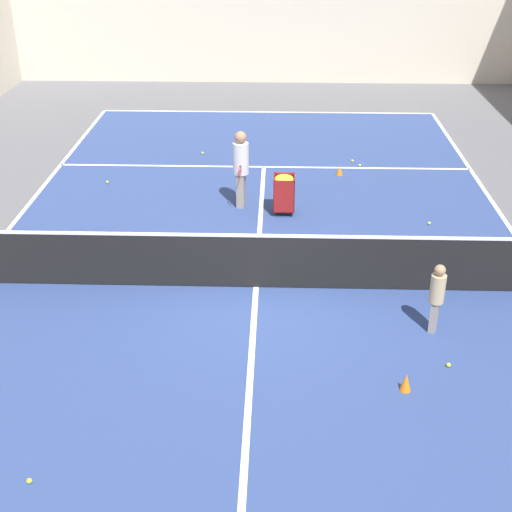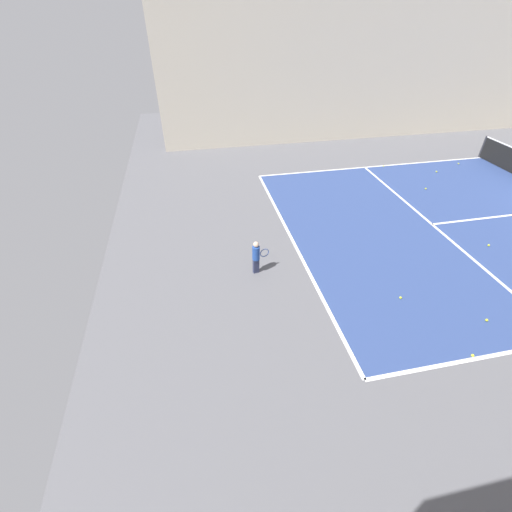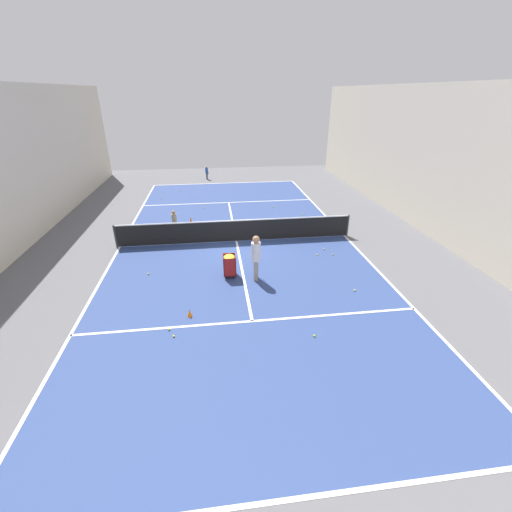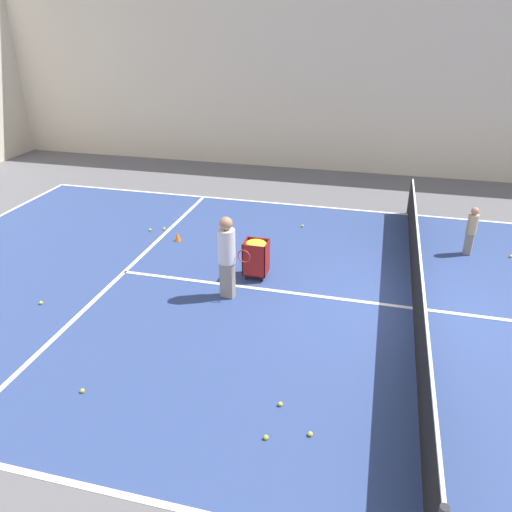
# 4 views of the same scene
# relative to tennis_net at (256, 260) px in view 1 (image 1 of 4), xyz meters

# --- Properties ---
(ground_plane) EXTENTS (35.65, 35.65, 0.00)m
(ground_plane) POSITION_rel_tennis_net_xyz_m (0.00, 0.00, -0.56)
(ground_plane) COLOR #5B5B60
(court_playing_area) EXTENTS (10.86, 23.41, 0.00)m
(court_playing_area) POSITION_rel_tennis_net_xyz_m (0.00, 0.00, -0.56)
(court_playing_area) COLOR navy
(court_playing_area) RESTS_ON ground
(line_baseline_far) EXTENTS (10.86, 0.10, 0.00)m
(line_baseline_far) POSITION_rel_tennis_net_xyz_m (0.00, 11.71, -0.55)
(line_baseline_far) COLOR white
(line_baseline_far) RESTS_ON ground
(line_service_far) EXTENTS (10.86, 0.10, 0.00)m
(line_service_far) POSITION_rel_tennis_net_xyz_m (0.00, 6.44, -0.55)
(line_service_far) COLOR white
(line_service_far) RESTS_ON ground
(line_centre_service) EXTENTS (0.10, 12.88, 0.00)m
(line_centre_service) POSITION_rel_tennis_net_xyz_m (0.00, 0.00, -0.55)
(line_centre_service) COLOR white
(line_centre_service) RESTS_ON ground
(tennis_net) EXTENTS (11.16, 0.10, 1.08)m
(tennis_net) POSITION_rel_tennis_net_xyz_m (0.00, 0.00, 0.00)
(tennis_net) COLOR #2D2D33
(tennis_net) RESTS_ON ground
(coach_at_net) EXTENTS (0.41, 0.71, 1.79)m
(coach_at_net) POSITION_rel_tennis_net_xyz_m (-0.47, 3.78, 0.47)
(coach_at_net) COLOR gray
(coach_at_net) RESTS_ON ground
(child_midcourt) EXTENTS (0.32, 0.32, 1.23)m
(child_midcourt) POSITION_rel_tennis_net_xyz_m (2.98, -1.36, 0.15)
(child_midcourt) COLOR gray
(child_midcourt) RESTS_ON ground
(ball_cart) EXTENTS (0.47, 0.53, 0.90)m
(ball_cart) POSITION_rel_tennis_net_xyz_m (0.52, 3.43, 0.06)
(ball_cart) COLOR maroon
(ball_cart) RESTS_ON ground
(training_cone_0) EXTENTS (0.17, 0.17, 0.25)m
(training_cone_0) POSITION_rel_tennis_net_xyz_m (1.96, 5.92, -0.43)
(training_cone_0) COLOR orange
(training_cone_0) RESTS_ON ground
(training_cone_1) EXTENTS (0.17, 0.17, 0.29)m
(training_cone_1) POSITION_rel_tennis_net_xyz_m (2.28, -2.98, -0.41)
(training_cone_1) COLOR orange
(training_cone_1) RESTS_ON ground
(tennis_ball_0) EXTENTS (0.07, 0.07, 0.07)m
(tennis_ball_0) POSITION_rel_tennis_net_xyz_m (-2.64, -4.97, -0.52)
(tennis_ball_0) COLOR yellow
(tennis_ball_0) RESTS_ON ground
(tennis_ball_1) EXTENTS (0.07, 0.07, 0.07)m
(tennis_ball_1) POSITION_rel_tennis_net_xyz_m (-3.89, 1.51, -0.52)
(tennis_ball_1) COLOR yellow
(tennis_ball_1) RESTS_ON ground
(tennis_ball_3) EXTENTS (0.07, 0.07, 0.07)m
(tennis_ball_3) POSITION_rel_tennis_net_xyz_m (3.70, 2.89, -0.52)
(tennis_ball_3) COLOR yellow
(tennis_ball_3) RESTS_ON ground
(tennis_ball_6) EXTENTS (0.07, 0.07, 0.07)m
(tennis_ball_6) POSITION_rel_tennis_net_xyz_m (-3.89, 5.13, -0.52)
(tennis_ball_6) COLOR yellow
(tennis_ball_6) RESTS_ON ground
(tennis_ball_7) EXTENTS (0.07, 0.07, 0.07)m
(tennis_ball_7) POSITION_rel_tennis_net_xyz_m (-3.41, 2.04, -0.52)
(tennis_ball_7) COLOR yellow
(tennis_ball_7) RESTS_ON ground
(tennis_ball_8) EXTENTS (0.07, 0.07, 0.07)m
(tennis_ball_8) POSITION_rel_tennis_net_xyz_m (3.04, -2.38, -0.52)
(tennis_ball_8) COLOR yellow
(tennis_ball_8) RESTS_ON ground
(tennis_ball_11) EXTENTS (0.07, 0.07, 0.07)m
(tennis_ball_11) POSITION_rel_tennis_net_xyz_m (2.38, 6.90, -0.52)
(tennis_ball_11) COLOR yellow
(tennis_ball_11) RESTS_ON ground
(tennis_ball_15) EXTENTS (0.07, 0.07, 0.07)m
(tennis_ball_15) POSITION_rel_tennis_net_xyz_m (-1.73, 7.41, -0.52)
(tennis_ball_15) COLOR yellow
(tennis_ball_15) RESTS_ON ground
(tennis_ball_16) EXTENTS (0.07, 0.07, 0.07)m
(tennis_ball_16) POSITION_rel_tennis_net_xyz_m (-4.11, 2.10, -0.52)
(tennis_ball_16) COLOR yellow
(tennis_ball_16) RESTS_ON ground
(tennis_ball_17) EXTENTS (0.07, 0.07, 0.07)m
(tennis_ball_17) POSITION_rel_tennis_net_xyz_m (2.55, 6.56, -0.52)
(tennis_ball_17) COLOR yellow
(tennis_ball_17) RESTS_ON ground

